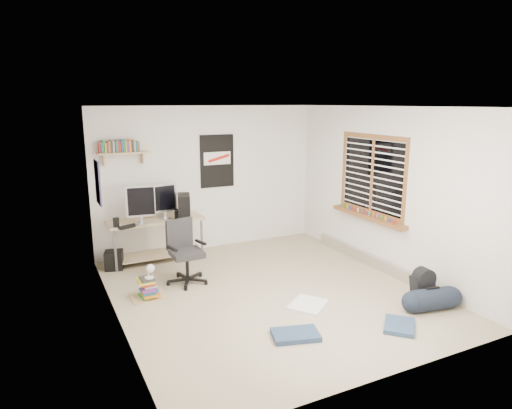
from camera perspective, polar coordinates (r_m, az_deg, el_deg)
name	(u,v)px	position (r m, az deg, el deg)	size (l,w,h in m)	color
floor	(269,292)	(6.40, 1.62, -10.93)	(4.00, 4.50, 0.01)	gray
ceiling	(270,106)	(5.86, 1.77, 12.17)	(4.00, 4.50, 0.01)	white
back_wall	(209,178)	(8.03, -5.90, 3.25)	(4.00, 0.01, 2.50)	silver
left_wall	(112,221)	(5.39, -17.51, -1.96)	(0.01, 4.50, 2.50)	silver
right_wall	(387,191)	(7.15, 16.03, 1.66)	(0.01, 4.50, 2.50)	silver
desk	(156,239)	(7.69, -12.39, -4.17)	(1.51, 0.66, 0.69)	tan
monitor_left	(141,210)	(7.23, -14.19, -0.67)	(0.44, 0.11, 0.49)	#B5B5BB
monitor_right	(165,206)	(7.50, -11.35, -0.21)	(0.41, 0.10, 0.45)	#99989D
pc_tower	(184,207)	(7.43, -8.98, -0.35)	(0.19, 0.40, 0.42)	black
keyboard	(131,226)	(7.26, -15.32, -2.58)	(0.44, 0.15, 0.02)	black
speaker_left	(116,223)	(7.20, -17.08, -2.24)	(0.08, 0.08, 0.16)	black
speaker_right	(178,215)	(7.40, -9.78, -1.35)	(0.09, 0.09, 0.19)	black
office_chair	(187,250)	(6.61, -8.66, -5.68)	(0.60, 0.60, 0.92)	#252527
wall_shelf	(124,153)	(7.47, -16.21, 6.22)	(0.80, 0.22, 0.24)	tan
poster_back_wall	(217,161)	(8.01, -4.88, 5.43)	(0.62, 0.03, 0.92)	black
poster_left_wall	(98,182)	(6.50, -19.18, 2.63)	(0.02, 0.42, 0.60)	navy
window	(371,175)	(7.30, 14.23, 3.58)	(0.10, 1.50, 1.26)	brown
baseboard_heater	(367,258)	(7.63, 13.70, -6.55)	(0.08, 2.50, 0.18)	#B7B2A8
backpack	(423,289)	(6.35, 20.13, -9.90)	(0.28, 0.22, 0.37)	black
duffel_bag	(432,299)	(6.24, 21.13, -11.01)	(0.28, 0.28, 0.55)	black
tshirt	(308,305)	(6.01, 6.52, -12.37)	(0.48, 0.41, 0.04)	white
jeans_a	(296,335)	(5.29, 4.97, -15.91)	(0.52, 0.33, 0.06)	navy
jeans_b	(399,326)	(5.71, 17.49, -14.27)	(0.44, 0.33, 0.06)	navy
book_stack	(148,287)	(6.35, -13.36, -9.97)	(0.48, 0.39, 0.33)	olive
desk_lamp	(149,271)	(6.25, -13.25, -8.06)	(0.12, 0.20, 0.20)	white
subwoofer	(114,260)	(7.51, -17.32, -6.68)	(0.27, 0.27, 0.30)	black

